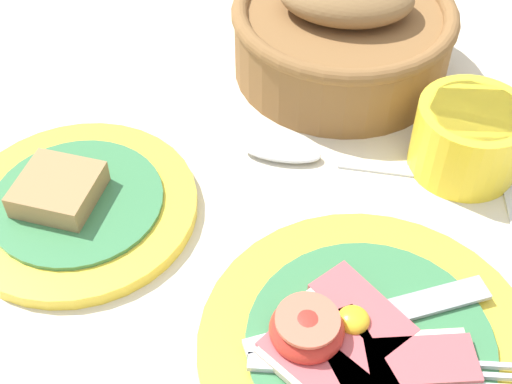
{
  "coord_description": "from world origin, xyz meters",
  "views": [
    {
      "loc": [
        0.11,
        -0.26,
        0.45
      ],
      "look_at": [
        -0.06,
        0.1,
        0.02
      ],
      "focal_mm": 50.0,
      "sensor_mm": 36.0,
      "label": 1
    }
  ],
  "objects_px": {
    "breakfast_plate": "(363,345)",
    "teaspoon_stray": "(313,156)",
    "bread_basket": "(343,32)",
    "bread_plate": "(76,204)",
    "sugar_cup": "(469,136)"
  },
  "relations": [
    {
      "from": "breakfast_plate",
      "to": "bread_plate",
      "type": "bearing_deg",
      "value": 174.86
    },
    {
      "from": "sugar_cup",
      "to": "teaspoon_stray",
      "type": "xyz_separation_m",
      "value": [
        -0.12,
        -0.05,
        -0.03
      ]
    },
    {
      "from": "breakfast_plate",
      "to": "bread_basket",
      "type": "bearing_deg",
      "value": 113.97
    },
    {
      "from": "breakfast_plate",
      "to": "bread_plate",
      "type": "distance_m",
      "value": 0.26
    },
    {
      "from": "bread_plate",
      "to": "teaspoon_stray",
      "type": "distance_m",
      "value": 0.21
    },
    {
      "from": "breakfast_plate",
      "to": "sugar_cup",
      "type": "height_order",
      "value": "sugar_cup"
    },
    {
      "from": "bread_basket",
      "to": "bread_plate",
      "type": "bearing_deg",
      "value": -114.48
    },
    {
      "from": "bread_plate",
      "to": "teaspoon_stray",
      "type": "bearing_deg",
      "value": 42.87
    },
    {
      "from": "bread_plate",
      "to": "sugar_cup",
      "type": "relative_size",
      "value": 2.08
    },
    {
      "from": "breakfast_plate",
      "to": "teaspoon_stray",
      "type": "distance_m",
      "value": 0.2
    },
    {
      "from": "teaspoon_stray",
      "to": "bread_basket",
      "type": "bearing_deg",
      "value": -94.2
    },
    {
      "from": "bread_basket",
      "to": "teaspoon_stray",
      "type": "bearing_deg",
      "value": -78.69
    },
    {
      "from": "bread_plate",
      "to": "bread_basket",
      "type": "xyz_separation_m",
      "value": [
        0.13,
        0.28,
        0.04
      ]
    },
    {
      "from": "breakfast_plate",
      "to": "sugar_cup",
      "type": "bearing_deg",
      "value": 86.2
    },
    {
      "from": "bread_basket",
      "to": "teaspoon_stray",
      "type": "relative_size",
      "value": 1.14
    }
  ]
}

